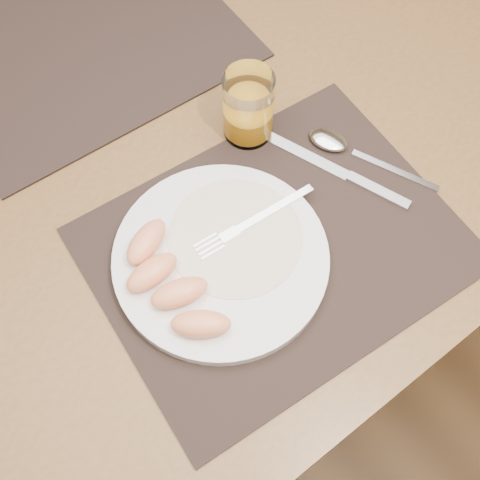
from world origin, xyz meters
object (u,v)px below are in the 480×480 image
(placemat_near, at_px, (276,247))
(knife, at_px, (348,176))
(table, at_px, (175,174))
(fork, at_px, (245,226))
(placemat_far, at_px, (89,48))
(plate, at_px, (221,258))
(spoon, at_px, (338,144))
(juice_glass, at_px, (248,109))

(placemat_near, xyz_separation_m, knife, (0.14, 0.02, 0.00))
(table, xyz_separation_m, fork, (-0.00, -0.18, 0.11))
(placemat_near, relative_size, placemat_far, 1.00)
(table, xyz_separation_m, placemat_far, (-0.00, 0.22, 0.09))
(plate, xyz_separation_m, spoon, (0.23, 0.04, -0.00))
(placemat_far, xyz_separation_m, spoon, (0.18, -0.37, 0.01))
(placemat_near, distance_m, spoon, 0.18)
(placemat_near, height_order, knife, knife)
(table, distance_m, placemat_far, 0.24)
(knife, bearing_deg, fork, 174.45)
(plate, height_order, spoon, plate)
(spoon, bearing_deg, placemat_far, 116.15)
(spoon, bearing_deg, knife, -115.95)
(knife, height_order, juice_glass, juice_glass)
(table, relative_size, fork, 7.99)
(table, height_order, knife, knife)
(placemat_near, xyz_separation_m, placemat_far, (-0.02, 0.44, 0.00))
(juice_glass, bearing_deg, knife, -67.04)
(spoon, distance_m, juice_glass, 0.13)
(placemat_far, distance_m, plate, 0.42)
(table, relative_size, spoon, 7.64)
(plate, height_order, fork, fork)
(plate, bearing_deg, table, 75.18)
(juice_glass, bearing_deg, placemat_near, -116.12)
(placemat_far, height_order, knife, knife)
(plate, relative_size, fork, 1.54)
(table, distance_m, fork, 0.21)
(table, distance_m, plate, 0.22)
(table, xyz_separation_m, spoon, (0.18, -0.15, 0.09))
(knife, xyz_separation_m, juice_glass, (-0.06, 0.14, 0.04))
(placemat_near, distance_m, plate, 0.07)
(fork, xyz_separation_m, spoon, (0.18, 0.03, -0.01))
(spoon, height_order, juice_glass, juice_glass)
(fork, xyz_separation_m, knife, (0.16, -0.02, -0.02))
(plate, bearing_deg, fork, 16.20)
(spoon, bearing_deg, placemat_near, -157.17)
(placemat_near, distance_m, placemat_far, 0.44)
(table, xyz_separation_m, plate, (-0.05, -0.19, 0.10))
(placemat_far, bearing_deg, spoon, -63.85)
(placemat_near, height_order, juice_glass, juice_glass)
(plate, bearing_deg, knife, -0.39)
(placemat_far, bearing_deg, table, -89.90)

